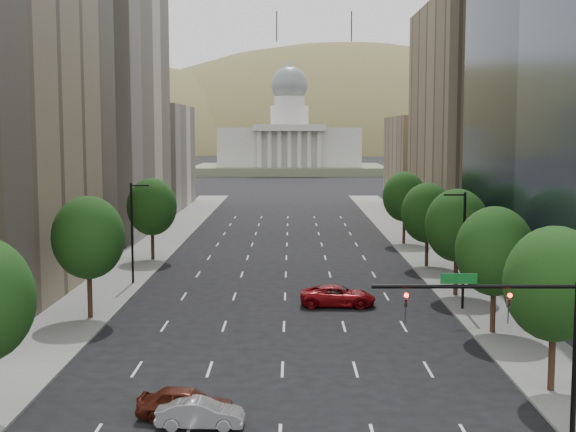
{
  "coord_description": "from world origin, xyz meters",
  "views": [
    {
      "loc": [
        0.48,
        -4.01,
        13.56
      ],
      "look_at": [
        0.29,
        47.58,
        8.0
      ],
      "focal_mm": 49.44,
      "sensor_mm": 36.0,
      "label": 1
    }
  ],
  "objects_px": {
    "car_red_far": "(338,296)",
    "car_maroon": "(186,403)",
    "car_silver": "(200,413)",
    "traffic_signal": "(520,323)",
    "capitol": "(289,146)"
  },
  "relations": [
    {
      "from": "car_red_far",
      "to": "car_maroon",
      "type": "bearing_deg",
      "value": 161.86
    },
    {
      "from": "car_silver",
      "to": "traffic_signal",
      "type": "bearing_deg",
      "value": -92.73
    },
    {
      "from": "traffic_signal",
      "to": "car_red_far",
      "type": "height_order",
      "value": "traffic_signal"
    },
    {
      "from": "capitol",
      "to": "car_maroon",
      "type": "relative_size",
      "value": 13.14
    },
    {
      "from": "capitol",
      "to": "car_maroon",
      "type": "xyz_separation_m",
      "value": [
        -4.49,
        -217.57,
        -7.8
      ]
    },
    {
      "from": "capitol",
      "to": "car_silver",
      "type": "distance_m",
      "value": 218.79
    },
    {
      "from": "car_maroon",
      "to": "car_red_far",
      "type": "distance_m",
      "value": 25.78
    },
    {
      "from": "car_maroon",
      "to": "car_red_far",
      "type": "height_order",
      "value": "car_red_far"
    },
    {
      "from": "car_maroon",
      "to": "car_silver",
      "type": "bearing_deg",
      "value": -136.31
    },
    {
      "from": "car_silver",
      "to": "car_red_far",
      "type": "bearing_deg",
      "value": -15.44
    },
    {
      "from": "car_maroon",
      "to": "car_red_far",
      "type": "relative_size",
      "value": 0.78
    },
    {
      "from": "traffic_signal",
      "to": "car_red_far",
      "type": "distance_m",
      "value": 27.55
    },
    {
      "from": "car_maroon",
      "to": "car_red_far",
      "type": "bearing_deg",
      "value": -13.55
    },
    {
      "from": "car_red_far",
      "to": "capitol",
      "type": "bearing_deg",
      "value": 2.59
    },
    {
      "from": "traffic_signal",
      "to": "car_maroon",
      "type": "bearing_deg",
      "value": 171.89
    }
  ]
}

